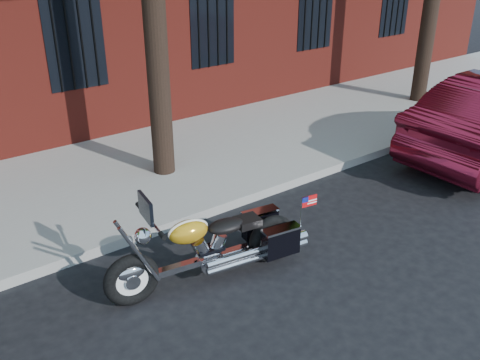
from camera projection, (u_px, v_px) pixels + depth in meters
ground at (243, 265)px, 6.88m from camera, size 120.00×120.00×0.00m
curb at (186, 218)px, 7.85m from camera, size 40.00×0.16×0.15m
sidewalk at (129, 175)px, 9.21m from camera, size 40.00×3.60×0.15m
motorcycle at (216, 247)px, 6.44m from camera, size 2.57×0.97×1.33m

